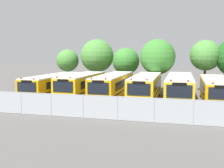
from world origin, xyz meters
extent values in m
plane|color=#514F4C|center=(0.00, 0.00, 0.00)|extent=(160.00, 160.00, 0.00)
cube|color=#EAA80C|center=(-8.84, 0.08, 1.33)|extent=(2.78, 10.80, 1.96)
cube|color=white|center=(-8.84, 0.08, 2.37)|extent=(2.73, 10.59, 0.12)
cube|color=black|center=(-8.97, -5.37, 0.53)|extent=(2.59, 0.22, 0.36)
cube|color=black|center=(-8.97, -5.32, 1.69)|extent=(2.08, 0.11, 0.94)
cube|color=black|center=(-7.55, 0.35, 1.65)|extent=(0.23, 8.38, 0.71)
cube|color=black|center=(-10.12, 0.41, 1.65)|extent=(0.23, 8.38, 0.71)
cube|color=black|center=(-8.84, 0.08, 0.94)|extent=(2.81, 10.91, 0.10)
sphere|color=red|center=(-8.26, -5.16, 2.47)|extent=(0.18, 0.18, 0.18)
sphere|color=red|center=(-9.66, -5.13, 2.47)|extent=(0.18, 0.18, 0.18)
cube|color=black|center=(-8.97, -5.33, 2.21)|extent=(1.14, 0.11, 0.24)
cylinder|color=black|center=(-7.80, -3.92, 0.50)|extent=(0.30, 1.01, 1.00)
cylinder|color=black|center=(-10.06, -3.87, 0.50)|extent=(0.30, 1.01, 1.00)
cylinder|color=black|center=(-7.63, 3.62, 0.50)|extent=(0.30, 1.01, 1.00)
cylinder|color=black|center=(-9.89, 3.68, 0.50)|extent=(0.30, 1.01, 1.00)
cube|color=yellow|center=(-5.25, -0.20, 1.42)|extent=(2.47, 9.76, 2.14)
cube|color=white|center=(-5.25, -0.20, 2.55)|extent=(2.42, 9.56, 0.12)
cube|color=black|center=(-5.26, -5.15, 0.53)|extent=(2.51, 0.16, 0.36)
cube|color=black|center=(-5.26, -5.10, 1.81)|extent=(2.02, 0.06, 1.03)
cube|color=black|center=(-4.00, 0.10, 1.76)|extent=(0.05, 7.61, 0.77)
cube|color=black|center=(-6.50, 0.10, 1.76)|extent=(0.05, 7.61, 0.77)
cube|color=black|center=(-5.25, -0.20, 0.99)|extent=(2.50, 9.86, 0.10)
sphere|color=red|center=(-4.58, -4.93, 2.65)|extent=(0.18, 0.18, 0.18)
sphere|color=red|center=(-5.94, -4.93, 2.65)|extent=(0.18, 0.18, 0.18)
cube|color=black|center=(-5.26, -5.11, 2.39)|extent=(1.11, 0.08, 0.24)
cylinder|color=black|center=(-4.17, -3.68, 0.50)|extent=(0.28, 1.00, 1.00)
cylinder|color=black|center=(-6.35, -3.68, 0.50)|extent=(0.28, 1.00, 1.00)
cylinder|color=black|center=(-4.16, 2.88, 0.50)|extent=(0.28, 1.00, 1.00)
cylinder|color=black|center=(-6.34, 2.88, 0.50)|extent=(0.28, 1.00, 1.00)
cube|color=#EAA80C|center=(-1.70, -0.17, 1.44)|extent=(2.52, 10.83, 2.18)
cube|color=white|center=(-1.70, -0.17, 2.59)|extent=(2.47, 10.61, 0.12)
cube|color=black|center=(-1.64, -5.64, 0.53)|extent=(2.44, 0.19, 0.36)
cube|color=black|center=(-1.64, -5.59, 1.83)|extent=(1.96, 0.08, 1.05)
cube|color=black|center=(-0.49, 0.14, 1.79)|extent=(0.14, 8.42, 0.78)
cube|color=black|center=(-2.92, 0.11, 1.79)|extent=(0.14, 8.42, 0.78)
cube|color=black|center=(-1.70, -0.17, 1.00)|extent=(2.55, 10.93, 0.10)
sphere|color=red|center=(-0.98, -5.42, 2.69)|extent=(0.18, 0.18, 0.18)
sphere|color=red|center=(-2.30, -5.43, 2.69)|extent=(0.18, 0.18, 0.18)
cube|color=black|center=(-1.64, -5.60, 2.43)|extent=(1.08, 0.09, 0.24)
cylinder|color=black|center=(-0.60, -4.16, 0.50)|extent=(0.29, 1.00, 1.00)
cylinder|color=black|center=(-2.71, -4.19, 0.50)|extent=(0.29, 1.00, 1.00)
cylinder|color=black|center=(-0.69, 3.44, 0.50)|extent=(0.29, 1.00, 1.00)
cylinder|color=black|center=(-2.80, 3.41, 0.50)|extent=(0.29, 1.00, 1.00)
cube|color=yellow|center=(1.81, -0.02, 1.43)|extent=(2.70, 10.50, 2.16)
cube|color=white|center=(1.81, -0.02, 2.57)|extent=(2.65, 10.29, 0.12)
cube|color=black|center=(1.94, -5.31, 0.53)|extent=(2.52, 0.22, 0.36)
cube|color=black|center=(1.93, -5.26, 1.82)|extent=(2.02, 0.11, 1.04)
cube|color=black|center=(3.06, 0.31, 1.77)|extent=(0.23, 8.14, 0.78)
cube|color=black|center=(0.56, 0.25, 1.77)|extent=(0.23, 8.14, 0.78)
cube|color=black|center=(1.81, -0.02, 1.00)|extent=(2.73, 10.60, 0.10)
sphere|color=red|center=(2.61, -5.07, 2.67)|extent=(0.18, 0.18, 0.18)
sphere|color=red|center=(1.25, -5.10, 2.67)|extent=(0.18, 0.18, 0.18)
cube|color=black|center=(1.93, -5.27, 2.41)|extent=(1.11, 0.11, 0.24)
cylinder|color=black|center=(2.99, -3.81, 0.50)|extent=(0.30, 1.01, 1.00)
cylinder|color=black|center=(0.81, -3.86, 0.50)|extent=(0.30, 1.01, 1.00)
cylinder|color=black|center=(2.83, 3.43, 0.50)|extent=(0.30, 1.01, 1.00)
cylinder|color=black|center=(0.64, 3.38, 0.50)|extent=(0.30, 1.01, 1.00)
cube|color=yellow|center=(5.24, 0.00, 1.44)|extent=(2.72, 11.42, 2.19)
cube|color=white|center=(5.24, 0.00, 2.60)|extent=(2.67, 11.20, 0.12)
cube|color=black|center=(5.34, -5.76, 0.53)|extent=(2.57, 0.21, 0.36)
cube|color=black|center=(5.34, -5.71, 1.84)|extent=(2.07, 0.10, 1.05)
cube|color=black|center=(6.52, 0.32, 1.79)|extent=(0.20, 8.88, 0.79)
cube|color=black|center=(3.96, 0.28, 1.79)|extent=(0.20, 8.88, 0.79)
cube|color=black|center=(5.24, 0.00, 1.01)|extent=(2.75, 11.54, 0.10)
sphere|color=red|center=(6.03, -5.53, 2.70)|extent=(0.18, 0.18, 0.18)
sphere|color=red|center=(4.65, -5.55, 2.70)|extent=(0.18, 0.18, 0.18)
cube|color=black|center=(5.34, -5.72, 2.44)|extent=(1.14, 0.10, 0.24)
cylinder|color=black|center=(6.44, -4.27, 0.50)|extent=(0.30, 1.00, 1.00)
cylinder|color=black|center=(4.20, -4.31, 0.50)|extent=(0.30, 1.00, 1.00)
cylinder|color=black|center=(6.29, 3.91, 0.50)|extent=(0.30, 1.00, 1.00)
cylinder|color=black|center=(4.05, 3.87, 0.50)|extent=(0.30, 1.00, 1.00)
cube|color=#EAA80C|center=(8.66, 0.17, 1.35)|extent=(2.51, 10.51, 1.99)
cube|color=white|center=(8.66, 0.17, 2.40)|extent=(2.46, 10.30, 0.12)
cube|color=black|center=(8.64, -5.15, 0.53)|extent=(2.53, 0.17, 0.36)
cube|color=black|center=(8.65, -5.10, 1.70)|extent=(2.03, 0.07, 0.96)
cube|color=black|center=(7.40, 0.47, 1.66)|extent=(0.06, 8.19, 0.72)
cube|color=black|center=(8.66, 0.17, 0.95)|extent=(2.53, 10.61, 0.10)
sphere|color=red|center=(7.96, -4.93, 2.50)|extent=(0.18, 0.18, 0.18)
cube|color=black|center=(8.65, -5.11, 2.24)|extent=(1.11, 0.08, 0.24)
cylinder|color=black|center=(7.55, -3.68, 0.50)|extent=(0.28, 1.00, 1.00)
cylinder|color=black|center=(9.77, 3.62, 0.50)|extent=(0.28, 1.00, 1.00)
cylinder|color=black|center=(7.57, 3.62, 0.50)|extent=(0.28, 1.00, 1.00)
cylinder|color=#4C3823|center=(-11.06, 8.87, 1.31)|extent=(0.29, 0.29, 2.61)
sphere|color=#478438|center=(-11.06, 8.87, 3.84)|extent=(3.28, 3.28, 3.28)
sphere|color=#478438|center=(-10.54, 9.12, 3.66)|extent=(1.97, 1.97, 1.97)
cylinder|color=#4C3823|center=(-6.61, 9.23, 1.38)|extent=(0.45, 0.45, 2.75)
sphere|color=#478438|center=(-6.61, 9.23, 4.53)|extent=(4.75, 4.75, 4.75)
sphere|color=#478438|center=(-6.67, 8.85, 4.92)|extent=(3.21, 3.21, 3.21)
cylinder|color=#4C3823|center=(-2.28, 8.93, 1.20)|extent=(0.43, 0.43, 2.40)
sphere|color=#387A2D|center=(-2.28, 8.93, 3.81)|extent=(3.75, 3.75, 3.75)
sphere|color=#387A2D|center=(-2.23, 9.15, 3.62)|extent=(2.50, 2.50, 2.50)
cylinder|color=#4C3823|center=(2.30, 6.57, 1.39)|extent=(0.38, 0.38, 2.78)
sphere|color=#387A2D|center=(2.30, 6.57, 4.45)|extent=(4.47, 4.47, 4.47)
sphere|color=#387A2D|center=(2.53, 6.37, 4.75)|extent=(3.09, 3.09, 3.09)
cylinder|color=#4C3823|center=(8.16, 8.51, 1.59)|extent=(0.29, 0.29, 3.18)
sphere|color=#478438|center=(8.16, 8.51, 4.65)|extent=(3.91, 3.91, 3.91)
sphere|color=#478438|center=(8.44, 8.83, 4.64)|extent=(2.16, 2.16, 2.16)
cylinder|color=#9EA0A3|center=(-7.02, -9.22, 0.90)|extent=(0.07, 0.07, 1.80)
cylinder|color=#9EA0A3|center=(-4.33, -9.22, 0.90)|extent=(0.07, 0.07, 1.80)
cylinder|color=#9EA0A3|center=(-1.65, -9.22, 0.90)|extent=(0.07, 0.07, 1.80)
cylinder|color=#9EA0A3|center=(1.04, -9.22, 0.90)|extent=(0.07, 0.07, 1.80)
cylinder|color=#9EA0A3|center=(3.73, -9.22, 0.90)|extent=(0.07, 0.07, 1.80)
cylinder|color=#9EA0A3|center=(6.41, -9.22, 0.90)|extent=(0.07, 0.07, 1.80)
cube|color=#ADB2B7|center=(-0.30, -9.22, 0.90)|extent=(24.17, 0.02, 1.76)
cylinder|color=#9EA0A3|center=(-0.30, -9.22, 1.77)|extent=(24.17, 0.04, 0.04)
cone|color=#EA5914|center=(4.23, -8.50, 0.24)|extent=(0.36, 0.36, 0.48)
camera|label=1|loc=(5.85, -28.43, 4.94)|focal=43.97mm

